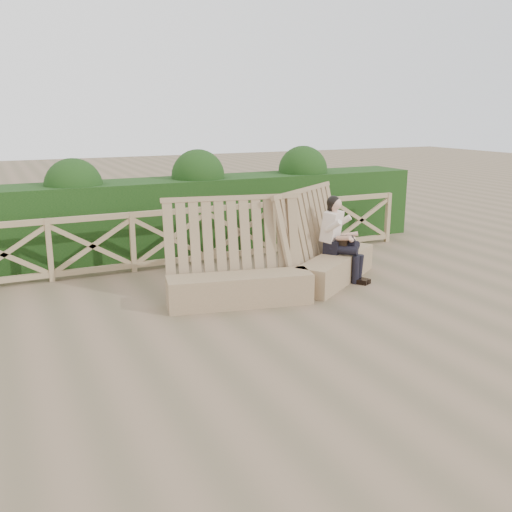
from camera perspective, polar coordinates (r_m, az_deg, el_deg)
name	(u,v)px	position (r m, az deg, el deg)	size (l,w,h in m)	color
ground	(249,330)	(7.74, -0.68, -7.37)	(60.00, 60.00, 0.00)	brown
bench	(288,267)	(9.23, 3.22, -1.13)	(4.14, 1.89, 1.60)	olive
woman	(339,235)	(9.88, 8.27, 2.05)	(0.72, 0.90, 1.46)	black
guardrail	(171,238)	(10.72, -8.54, 1.76)	(10.10, 0.09, 1.10)	#816A4B
hedge	(153,217)	(11.81, -10.29, 3.83)	(12.00, 1.20, 1.50)	black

